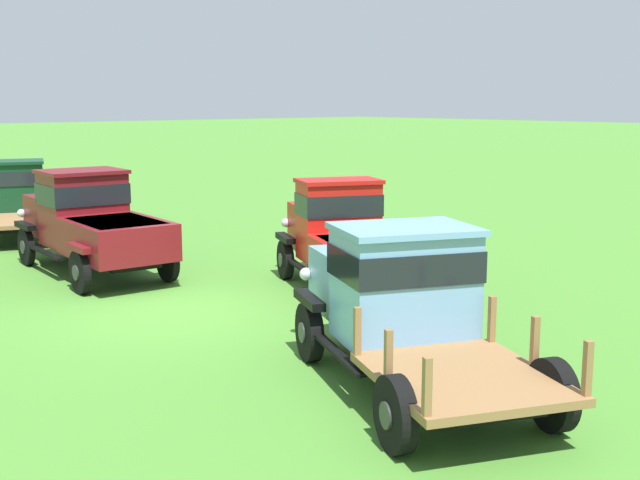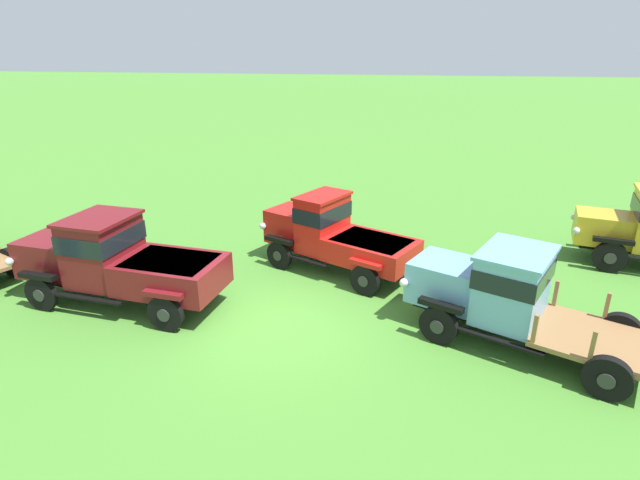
% 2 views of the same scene
% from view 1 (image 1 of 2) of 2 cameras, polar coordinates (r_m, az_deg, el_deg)
% --- Properties ---
extents(ground_plane, '(240.00, 240.00, 0.00)m').
position_cam_1_polar(ground_plane, '(14.66, -10.59, -4.97)').
color(ground_plane, '#47842D').
extents(vintage_truck_foreground_near, '(5.87, 3.73, 2.06)m').
position_cam_1_polar(vintage_truck_foreground_near, '(24.50, -21.08, 3.13)').
color(vintage_truck_foreground_near, black).
rests_on(vintage_truck_foreground_near, ground).
extents(vintage_truck_second_in_line, '(5.50, 2.40, 2.22)m').
position_cam_1_polar(vintage_truck_second_in_line, '(18.16, -16.10, 1.35)').
color(vintage_truck_second_in_line, black).
rests_on(vintage_truck_second_in_line, ground).
extents(vintage_truck_midrow_center, '(4.81, 3.34, 2.17)m').
position_cam_1_polar(vintage_truck_midrow_center, '(15.84, 1.71, 0.23)').
color(vintage_truck_midrow_center, black).
rests_on(vintage_truck_midrow_center, ground).
extents(vintage_truck_far_side, '(5.35, 3.66, 2.10)m').
position_cam_1_polar(vintage_truck_far_side, '(10.91, 5.52, -3.95)').
color(vintage_truck_far_side, black).
rests_on(vintage_truck_far_side, ground).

